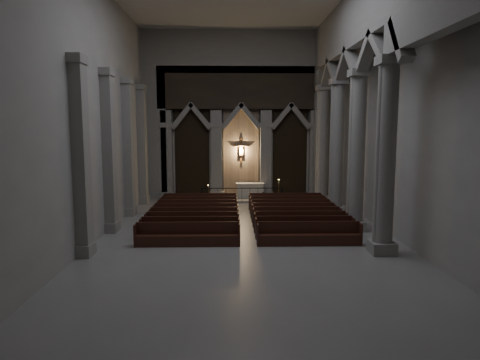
{
  "coord_description": "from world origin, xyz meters",
  "views": [
    {
      "loc": [
        -0.81,
        -19.65,
        5.26
      ],
      "look_at": [
        -0.28,
        3.0,
        2.41
      ],
      "focal_mm": 32.0,
      "sensor_mm": 36.0,
      "label": 1
    }
  ],
  "objects": [
    {
      "name": "altar_rail",
      "position": [
        0.0,
        9.34,
        0.73
      ],
      "size": [
        5.58,
        0.09,
        1.1
      ],
      "color": "black",
      "rests_on": "ground"
    },
    {
      "name": "right_arcade",
      "position": [
        5.5,
        1.33,
        7.83
      ],
      "size": [
        1.0,
        24.0,
        12.0
      ],
      "color": "gray",
      "rests_on": "ground"
    },
    {
      "name": "sanctuary_wall",
      "position": [
        0.0,
        11.54,
        6.62
      ],
      "size": [
        14.0,
        0.77,
        12.0
      ],
      "color": "gray",
      "rests_on": "ground"
    },
    {
      "name": "altar",
      "position": [
        0.64,
        10.92,
        0.67
      ],
      "size": [
        2.04,
        0.82,
        1.03
      ],
      "color": "beige",
      "rests_on": "sanctuary_step"
    },
    {
      "name": "left_pilasters",
      "position": [
        -6.75,
        3.5,
        3.91
      ],
      "size": [
        0.6,
        13.0,
        8.03
      ],
      "color": "gray",
      "rests_on": "ground"
    },
    {
      "name": "room",
      "position": [
        0.0,
        0.0,
        7.6
      ],
      "size": [
        24.0,
        24.1,
        12.0
      ],
      "color": "gray",
      "rests_on": "ground"
    },
    {
      "name": "pews",
      "position": [
        0.0,
        2.95,
        0.34
      ],
      "size": [
        10.05,
        8.73,
        1.04
      ],
      "color": "black",
      "rests_on": "ground"
    },
    {
      "name": "candle_stand_left",
      "position": [
        -2.31,
        9.45,
        0.35
      ],
      "size": [
        0.22,
        0.22,
        1.28
      ],
      "color": "olive",
      "rests_on": "ground"
    },
    {
      "name": "worshipper",
      "position": [
        1.35,
        7.51,
        0.53
      ],
      "size": [
        0.45,
        0.38,
        1.06
      ],
      "primitive_type": "imported",
      "rotation": [
        0.0,
        0.0,
        -0.36
      ],
      "color": "black",
      "rests_on": "ground"
    },
    {
      "name": "sanctuary_step",
      "position": [
        0.0,
        10.6,
        0.07
      ],
      "size": [
        8.5,
        2.6,
        0.15
      ],
      "primitive_type": "cube",
      "color": "gray",
      "rests_on": "ground"
    },
    {
      "name": "candle_stand_right",
      "position": [
        2.55,
        9.59,
        0.44
      ],
      "size": [
        0.28,
        0.28,
        1.63
      ],
      "color": "olive",
      "rests_on": "ground"
    }
  ]
}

